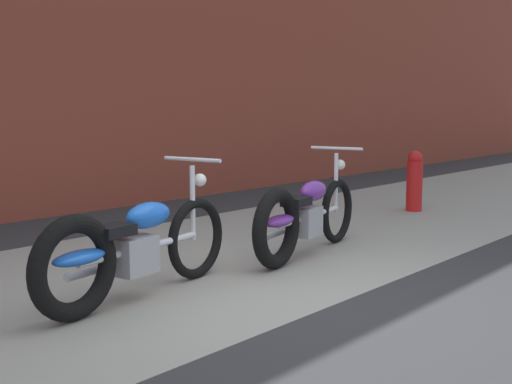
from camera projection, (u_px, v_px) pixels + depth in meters
name	position (u px, v px, depth m)	size (l,w,h in m)	color
ground_plane	(320.00, 311.00, 4.52)	(80.00, 80.00, 0.00)	#2D2D30
sidewalk_slab	(161.00, 269.00, 5.68)	(36.00, 3.50, 0.01)	gray
motorcycle_blue	(127.00, 249.00, 4.67)	(2.00, 0.59, 1.03)	black
motorcycle_purple	(302.00, 217.00, 6.08)	(1.99, 0.65, 1.03)	black
fire_hydrant	(415.00, 181.00, 8.83)	(0.22, 0.22, 0.84)	red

